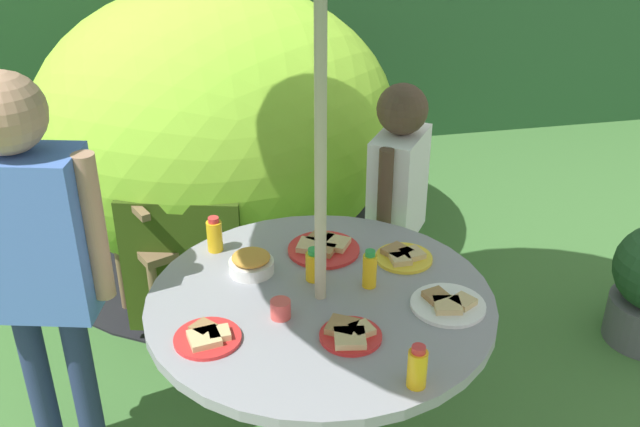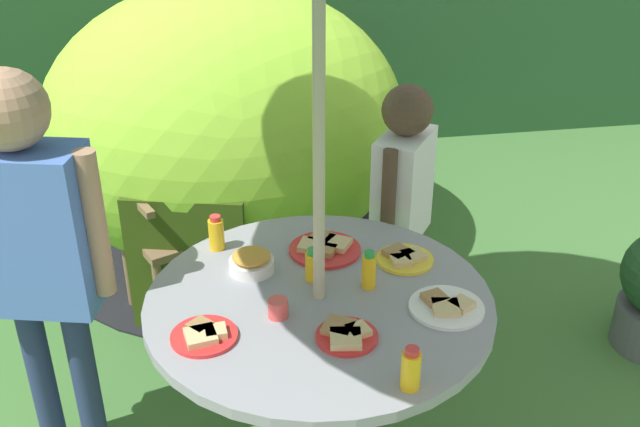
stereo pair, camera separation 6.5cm
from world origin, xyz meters
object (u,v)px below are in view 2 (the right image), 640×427
Objects in this scene: garden_table at (319,335)px; juice_bottle_center_front at (216,233)px; juice_bottle_center_back at (411,369)px; juice_bottle_far_left at (312,265)px; snack_bowl at (252,262)px; plate_near_left at (447,306)px; wooden_chair at (174,202)px; child_in_blue_shirt at (32,230)px; cup_near at (278,308)px; plate_near_right at (404,258)px; plate_mid_left at (204,335)px; plate_mid_right at (346,335)px; child_in_white_shirt at (403,187)px; dome_tent at (226,124)px; plate_front_edge at (325,247)px; juice_bottle_far_right at (369,270)px.

juice_bottle_center_front is (-0.30, 0.36, 0.21)m from garden_table.
juice_bottle_center_back reaches higher than garden_table.
snack_bowl is at bearing 155.76° from juice_bottle_far_left.
wooden_chair is at bearing 124.67° from plate_near_left.
child_in_blue_shirt is 22.99× the size of cup_near.
plate_mid_left is at bearing -155.36° from plate_near_right.
plate_mid_left is 1.00× the size of plate_near_right.
child_in_blue_shirt is at bearing 153.94° from plate_mid_right.
child_in_white_shirt is at bearing -48.52° from wooden_chair.
snack_bowl is at bearing -74.84° from dome_tent.
child_in_white_shirt is 0.82m from juice_bottle_center_front.
plate_front_edge is (0.26, 0.09, -0.02)m from snack_bowl.
child_in_blue_shirt is 7.31× the size of plate_near_right.
juice_bottle_center_back reaches higher than plate_near_left.
plate_near_right is at bearing -72.82° from wooden_chair.
cup_near reaches higher than plate_front_edge.
juice_bottle_center_front reaches higher than juice_bottle_center_back.
child_in_white_shirt is 18.86× the size of cup_near.
plate_near_right is (0.52, -0.03, -0.02)m from snack_bowl.
dome_tent is 1.57m from juice_bottle_far_left.
plate_front_edge is at bearing 67.51° from juice_bottle_far_left.
child_in_blue_shirt is 10.90× the size of juice_bottle_far_right.
plate_near_right and plate_near_left have the same top height.
wooden_chair is 15.41× the size of cup_near.
juice_bottle_far_left is 0.59m from juice_bottle_center_back.
child_in_white_shirt is 6.00× the size of plate_near_right.
juice_bottle_far_left is (-0.07, -0.18, 0.04)m from plate_front_edge.
plate_near_left is (0.33, 0.09, -0.00)m from plate_mid_right.
garden_table is 0.94× the size of child_in_white_shirt.
dome_tent is 1.20m from child_in_white_shirt.
plate_near_right is 0.66m from juice_bottle_center_front.
plate_near_right is 0.28m from plate_front_edge.
juice_bottle_center_front is (-0.76, -0.30, 0.02)m from child_in_white_shirt.
juice_bottle_far_right is at bearing 19.83° from cup_near.
cup_near is (-0.31, 0.38, -0.03)m from juice_bottle_center_back.
juice_bottle_far_right is (0.36, -0.16, 0.03)m from snack_bowl.
plate_mid_left is at bearing -116.21° from snack_bowl.
snack_bowl is 0.40m from juice_bottle_far_right.
plate_mid_left is at bearing -157.34° from garden_table.
child_in_white_shirt is 1.16m from plate_mid_left.
child_in_blue_shirt reaches higher than juice_bottle_far_left.
juice_bottle_far_right is (-0.16, -0.13, 0.05)m from plate_near_right.
wooden_chair is 4.89× the size of plate_mid_left.
dome_tent is (-0.20, 1.66, 0.12)m from garden_table.
juice_bottle_center_front is (0.17, -0.74, 0.23)m from wooden_chair.
juice_bottle_far_right is at bearing 141.97° from plate_near_left.
juice_bottle_center_back is 0.49m from cup_near.
plate_front_edge is (-0.39, -0.38, -0.02)m from child_in_white_shirt.
juice_bottle_center_back reaches higher than plate_mid_left.
plate_mid_left is 3.15× the size of cup_near.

